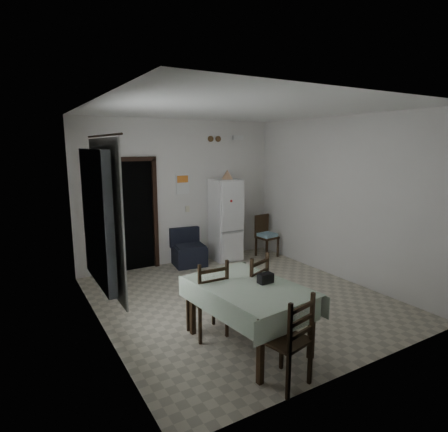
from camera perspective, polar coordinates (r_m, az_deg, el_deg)
ground at (r=6.08m, az=2.45°, el=-12.42°), size 4.50×4.50×0.00m
ceiling at (r=5.62m, az=2.69°, el=15.93°), size 4.20×4.50×0.02m
wall_back at (r=7.64m, az=-6.69°, el=3.58°), size 4.20×0.02×2.90m
wall_front at (r=4.02m, az=20.36°, el=-3.49°), size 4.20×0.02×2.90m
wall_left at (r=4.87m, az=-18.63°, el=-0.96°), size 0.02×4.50×2.90m
wall_right at (r=7.03m, az=17.09°, el=2.57°), size 0.02×4.50×2.90m
doorway at (r=7.53m, az=-14.57°, el=0.21°), size 1.06×0.52×2.22m
window_recess at (r=4.65m, az=-18.78°, el=-0.25°), size 0.10×1.20×1.60m
curtain at (r=4.67m, az=-17.47°, el=-0.12°), size 0.02×1.45×1.85m
curtain_rod at (r=4.60m, az=-18.02°, el=11.58°), size 0.02×1.60×0.02m
calendar at (r=7.63m, az=-6.33°, el=4.87°), size 0.28×0.02×0.40m
calendar_image at (r=7.61m, az=-6.33°, el=5.61°), size 0.24×0.01×0.14m
light_switch at (r=7.74m, az=-5.58°, el=1.08°), size 0.08×0.02×0.12m
vent_left at (r=7.87m, az=-2.06°, el=11.67°), size 0.12×0.03×0.12m
vent_right at (r=7.96m, az=-0.89°, el=11.66°), size 0.12×0.03×0.12m
emergency_light at (r=8.18m, az=2.12°, el=11.84°), size 0.25×0.07×0.09m
fridge at (r=7.85m, az=0.22°, el=-0.56°), size 0.57×0.57×1.71m
tan_cone at (r=7.69m, az=0.50°, el=6.35°), size 0.26×0.26×0.19m
navy_seat at (r=7.57m, az=-5.33°, el=-4.80°), size 0.68×0.66×0.74m
corner_chair at (r=8.17m, az=6.58°, el=-3.08°), size 0.43×0.43×0.90m
dining_table at (r=4.64m, az=3.73°, el=-14.88°), size 1.13×1.58×0.77m
black_bag at (r=4.54m, az=6.33°, el=-9.41°), size 0.18×0.11×0.12m
dining_chair_far_left at (r=4.85m, az=-2.61°, el=-12.18°), size 0.45×0.45×1.01m
dining_chair_far_right at (r=5.09m, az=3.60°, el=-11.06°), size 0.56×0.56×1.01m
dining_chair_near_head at (r=3.98m, az=9.35°, el=-17.96°), size 0.50×0.50×0.98m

